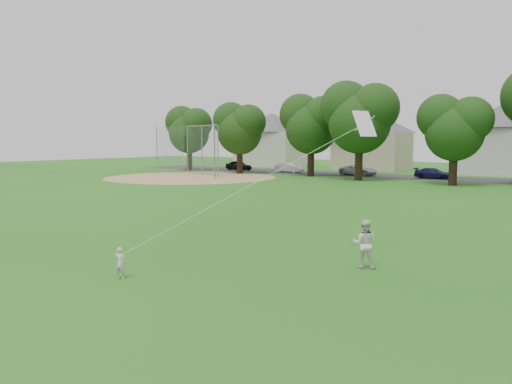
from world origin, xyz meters
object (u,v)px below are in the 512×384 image
Objects in this scene: toddler at (120,263)px; older_boy at (365,244)px; kite at (253,184)px; baseball_backstop at (197,150)px.

older_boy reaches higher than toddler.
toddler is at bearing -122.19° from kite.
kite is (2.14, 3.40, 2.10)m from toddler.
older_boy is 42.24m from baseball_backstop.
older_boy is at bearing -156.70° from toddler.
baseball_backstop is at bearing -72.27° from toddler.
older_boy is 0.17× the size of kite.
kite reaches higher than baseball_backstop.
older_boy is 0.12× the size of baseball_backstop.
toddler is 0.61× the size of older_boy.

